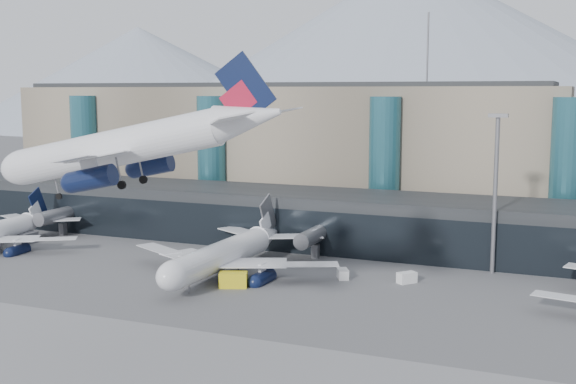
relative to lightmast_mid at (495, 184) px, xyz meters
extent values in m
plane|color=#515154|center=(-30.00, -48.00, -14.42)|extent=(900.00, 900.00, 0.00)
cube|color=black|center=(-30.00, 10.00, -9.42)|extent=(170.00, 18.00, 10.00)
cube|color=black|center=(-30.00, 1.10, -10.42)|extent=(170.00, 0.40, 8.00)
cylinder|color=slate|center=(-85.00, -1.00, -10.22)|extent=(2.80, 14.00, 2.80)
cube|color=slate|center=(-85.00, -1.00, -13.22)|extent=(1.20, 1.20, 2.40)
cylinder|color=slate|center=(-30.00, -1.00, -10.22)|extent=(2.80, 14.00, 2.80)
cube|color=slate|center=(-30.00, -1.00, -13.22)|extent=(1.20, 1.20, 2.40)
cube|color=gray|center=(-55.00, 42.00, 0.58)|extent=(130.00, 30.00, 30.00)
cube|color=black|center=(-55.00, 42.00, 16.08)|extent=(123.50, 28.00, 1.00)
cylinder|color=#275F6D|center=(-100.00, 26.00, -0.42)|extent=(6.40, 6.40, 28.00)
cylinder|color=#275F6D|center=(-65.00, 26.00, -0.42)|extent=(6.40, 6.40, 28.00)
cylinder|color=#275F6D|center=(-25.00, 26.00, -0.42)|extent=(6.40, 6.40, 28.00)
cylinder|color=#275F6D|center=(10.00, 26.00, -0.42)|extent=(6.40, 6.40, 28.00)
cylinder|color=slate|center=(-20.00, 42.00, 23.58)|extent=(0.40, 0.40, 16.00)
cone|color=gray|center=(-290.00, 332.00, 23.08)|extent=(320.00, 320.00, 75.00)
cone|color=gray|center=(-90.00, 332.00, 40.58)|extent=(400.00, 400.00, 110.00)
cylinder|color=slate|center=(0.00, 0.00, -1.92)|extent=(0.70, 0.70, 25.00)
cube|color=slate|center=(0.00, 0.00, 10.88)|extent=(3.00, 1.20, 0.60)
cylinder|color=silver|center=(-31.92, -52.62, 10.27)|extent=(24.26, 6.48, 3.97)
ellipsoid|color=silver|center=(-43.84, -53.88, 10.27)|extent=(5.95, 4.54, 3.97)
cone|color=silver|center=(-16.60, -51.00, 10.47)|extent=(7.23, 4.67, 3.97)
cube|color=silver|center=(-29.32, -60.95, 9.62)|extent=(13.82, 17.67, 0.20)
cylinder|color=#0C1536|center=(-30.90, -59.05, 7.59)|extent=(5.00, 2.68, 2.18)
cube|color=silver|center=(-16.09, -55.76, 10.67)|extent=(7.82, 9.29, 0.16)
cube|color=silver|center=(-31.12, -43.93, 9.62)|extent=(11.07, 18.09, 0.20)
cylinder|color=#0C1536|center=(-32.27, -46.11, 7.59)|extent=(5.00, 2.68, 2.18)
cube|color=silver|center=(-17.10, -46.23, 10.67)|extent=(6.50, 9.54, 0.16)
cube|color=#0C1536|center=(-16.26, -50.96, 13.65)|extent=(5.92, 0.86, 6.99)
cube|color=#A7142E|center=(-17.28, -51.07, 12.46)|extent=(3.98, 0.69, 3.82)
cylinder|color=slate|center=(-40.27, -53.50, 7.69)|extent=(0.16, 0.16, 3.18)
cylinder|color=black|center=(-40.27, -53.50, 6.30)|extent=(0.73, 0.32, 0.71)
cylinder|color=black|center=(-30.65, -54.88, 6.30)|extent=(0.94, 0.45, 0.91)
cylinder|color=black|center=(-31.15, -50.14, 6.30)|extent=(0.94, 0.45, 0.91)
cone|color=silver|center=(-88.96, -1.88, -9.86)|extent=(4.55, 7.10, 3.92)
cube|color=silver|center=(-79.26, -14.50, -10.70)|extent=(17.45, 13.52, 0.20)
cylinder|color=#0C1536|center=(-81.14, -16.04, -12.70)|extent=(2.60, 4.91, 2.15)
cube|color=silver|center=(-84.26, -1.42, -9.66)|extent=(9.18, 7.66, 0.16)
cube|color=silver|center=(-93.67, -2.34, -9.66)|extent=(9.40, 6.47, 0.16)
cube|color=#0C1536|center=(-89.00, -1.55, -6.73)|extent=(0.80, 5.84, 6.89)
cube|color=silver|center=(-88.90, -2.55, -7.90)|extent=(0.65, 3.92, 3.77)
cylinder|color=black|center=(-85.25, -15.76, -13.97)|extent=(0.43, 0.92, 0.89)
cylinder|color=silver|center=(-39.07, -17.00, -9.54)|extent=(5.15, 26.55, 4.38)
ellipsoid|color=silver|center=(-39.46, -30.21, -9.54)|extent=(4.56, 6.26, 4.38)
cone|color=silver|center=(-38.57, -0.02, -9.32)|extent=(4.60, 7.68, 4.38)
cube|color=silver|center=(-29.58, -15.39, -10.26)|extent=(19.88, 13.37, 0.22)
cylinder|color=#0C1536|center=(-31.89, -16.83, -12.50)|extent=(2.56, 5.35, 2.41)
cube|color=silver|center=(-33.28, -0.17, -9.10)|extent=(10.47, 7.74, 0.18)
cube|color=silver|center=(-48.45, -14.84, -10.26)|extent=(19.75, 14.21, 0.22)
cylinder|color=#0C1536|center=(-46.23, -16.41, -12.50)|extent=(2.56, 5.35, 2.41)
cube|color=silver|center=(-43.85, 0.14, -9.10)|extent=(10.40, 8.14, 0.18)
cube|color=slate|center=(-38.56, 0.36, -5.82)|extent=(0.45, 6.55, 7.71)
cube|color=silver|center=(-38.59, -0.77, -7.13)|extent=(0.44, 4.38, 4.21)
cylinder|color=slate|center=(-39.34, -26.25, -12.39)|extent=(0.18, 0.18, 3.50)
cylinder|color=black|center=(-39.34, -26.25, -13.92)|extent=(0.30, 0.79, 0.78)
cylinder|color=black|center=(-36.41, -15.95, -13.92)|extent=(0.42, 1.01, 1.00)
cylinder|color=black|center=(-41.66, -15.79, -13.92)|extent=(0.42, 1.01, 1.00)
cube|color=silver|center=(-84.11, -16.37, -13.63)|extent=(2.90, 1.74, 1.58)
cube|color=yellow|center=(-46.13, -7.24, -13.61)|extent=(2.34, 3.13, 1.62)
cube|color=silver|center=(-11.32, -11.24, -13.59)|extent=(3.06, 3.23, 1.66)
cube|color=#46464B|center=(-85.50, -10.44, -13.39)|extent=(2.01, 3.71, 2.05)
cube|color=silver|center=(-21.17, -12.57, -13.65)|extent=(2.61, 3.06, 1.54)
cube|color=yellow|center=(-34.75, -23.53, -13.28)|extent=(4.64, 3.52, 2.28)
camera|label=1|loc=(12.78, -117.27, 14.69)|focal=45.00mm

